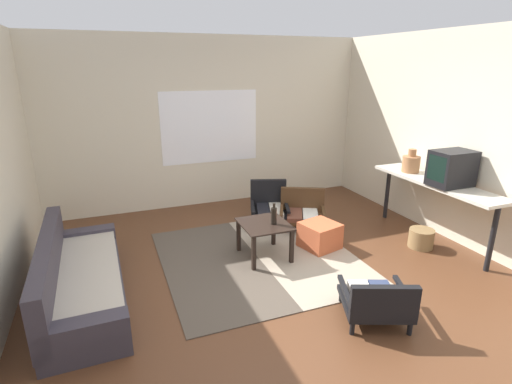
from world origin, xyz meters
The scene contains 15 objects.
ground_plane centered at (0.00, 0.00, 0.00)m, with size 7.80×7.80×0.00m, color #56331E.
far_wall_with_window centered at (0.00, 3.06, 1.35)m, with size 5.60×0.13×2.70m.
side_wall_right centered at (2.66, 0.30, 1.35)m, with size 0.12×6.60×2.70m, color beige.
area_rug centered at (-0.03, 0.81, 0.01)m, with size 2.26×2.36×0.01m.
couch centered at (-2.02, 0.64, 0.21)m, with size 0.74×2.10×0.67m.
coffee_table centered at (0.06, 0.81, 0.36)m, with size 0.56×0.61×0.44m.
armchair_by_window centered at (0.55, 1.82, 0.27)m, with size 0.70×0.73×0.61m.
armchair_striped_foreground centered at (0.52, -0.74, 0.22)m, with size 0.76×0.75×0.48m.
armchair_corner centered at (0.94, 1.50, 0.24)m, with size 0.81×0.76×0.54m.
ottoman_orange centered at (0.81, 0.79, 0.17)m, with size 0.43×0.43×0.34m, color #BC5633.
console_shelf centered at (2.30, 0.46, 0.75)m, with size 0.46×1.90×0.83m.
crt_television centered at (2.30, 0.25, 1.05)m, with size 0.50×0.35×0.44m.
clay_vase centered at (2.30, 0.94, 0.95)m, with size 0.24×0.24×0.32m.
glass_bottle centered at (0.15, 0.75, 0.55)m, with size 0.07×0.07×0.26m.
wicker_basket centered at (2.05, 0.33, 0.12)m, with size 0.31×0.31×0.24m, color olive.
Camera 1 is at (-1.62, -3.21, 2.26)m, focal length 27.56 mm.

